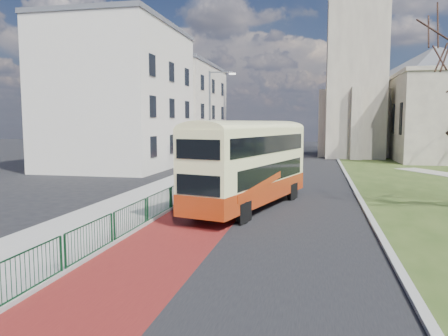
# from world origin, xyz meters

# --- Properties ---
(ground) EXTENTS (160.00, 160.00, 0.00)m
(ground) POSITION_xyz_m (0.00, 0.00, 0.00)
(ground) COLOR black
(ground) RESTS_ON ground
(road_carriageway) EXTENTS (9.00, 120.00, 0.01)m
(road_carriageway) POSITION_xyz_m (1.50, 20.00, 0.01)
(road_carriageway) COLOR black
(road_carriageway) RESTS_ON ground
(bus_lane) EXTENTS (3.40, 120.00, 0.01)m
(bus_lane) POSITION_xyz_m (-1.20, 20.00, 0.01)
(bus_lane) COLOR #591414
(bus_lane) RESTS_ON ground
(pavement_west) EXTENTS (4.00, 120.00, 0.12)m
(pavement_west) POSITION_xyz_m (-5.00, 20.00, 0.06)
(pavement_west) COLOR gray
(pavement_west) RESTS_ON ground
(kerb_west) EXTENTS (0.25, 120.00, 0.13)m
(kerb_west) POSITION_xyz_m (-3.00, 20.00, 0.07)
(kerb_west) COLOR #999993
(kerb_west) RESTS_ON ground
(kerb_east) EXTENTS (0.25, 80.00, 0.13)m
(kerb_east) POSITION_xyz_m (6.10, 22.00, 0.07)
(kerb_east) COLOR #999993
(kerb_east) RESTS_ON ground
(pedestrian_railing) EXTENTS (0.07, 24.00, 1.12)m
(pedestrian_railing) POSITION_xyz_m (-2.95, 4.00, 0.55)
(pedestrian_railing) COLOR #0C391C
(pedestrian_railing) RESTS_ON ground
(gothic_church) EXTENTS (16.38, 18.00, 40.00)m
(gothic_church) POSITION_xyz_m (12.56, 38.00, 13.13)
(gothic_church) COLOR gray
(gothic_church) RESTS_ON ground
(street_block_near) EXTENTS (10.30, 14.30, 13.00)m
(street_block_near) POSITION_xyz_m (-14.00, 22.00, 6.51)
(street_block_near) COLOR silver
(street_block_near) RESTS_ON ground
(street_block_far) EXTENTS (10.30, 16.30, 11.50)m
(street_block_far) POSITION_xyz_m (-14.00, 38.00, 5.76)
(street_block_far) COLOR #BDB3A0
(street_block_far) RESTS_ON ground
(streetlamp) EXTENTS (2.13, 0.18, 8.00)m
(streetlamp) POSITION_xyz_m (-4.35, 18.00, 4.59)
(streetlamp) COLOR gray
(streetlamp) RESTS_ON pavement_west
(bus) EXTENTS (4.75, 9.94, 4.05)m
(bus) POSITION_xyz_m (0.69, 4.96, 2.31)
(bus) COLOR #A1300E
(bus) RESTS_ON ground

